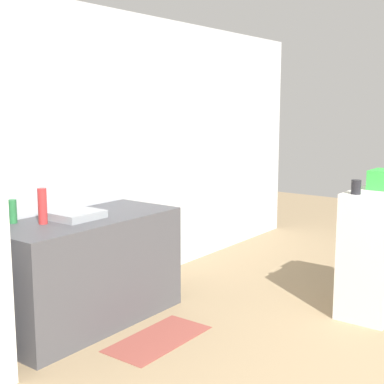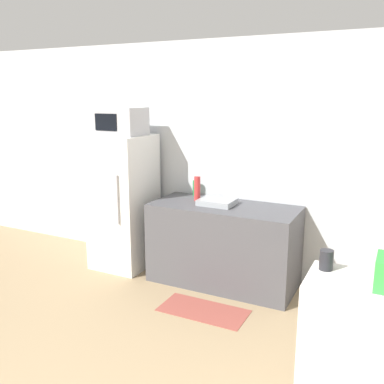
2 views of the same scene
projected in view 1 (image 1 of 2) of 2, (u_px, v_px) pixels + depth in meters
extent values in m
cube|color=silver|center=(45.00, 161.00, 4.34)|extent=(8.00, 0.06, 2.60)
cube|color=#4C4C51|center=(87.00, 270.00, 4.30)|extent=(1.56, 0.69, 0.87)
cube|color=#9EA3A8|center=(77.00, 215.00, 4.16)|extent=(0.37, 0.30, 0.06)
cylinder|color=red|center=(42.00, 206.00, 3.97)|extent=(0.07, 0.07, 0.27)
cylinder|color=#2D7F42|center=(13.00, 211.00, 4.00)|extent=(0.06, 0.06, 0.18)
cube|color=white|center=(375.00, 252.00, 4.51)|extent=(0.76, 0.41, 1.05)
cylinder|color=#232328|center=(356.00, 187.00, 4.23)|extent=(0.08, 0.08, 0.11)
cube|color=#99473D|center=(158.00, 339.00, 4.03)|extent=(0.84, 0.41, 0.01)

